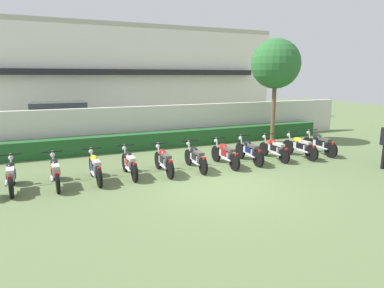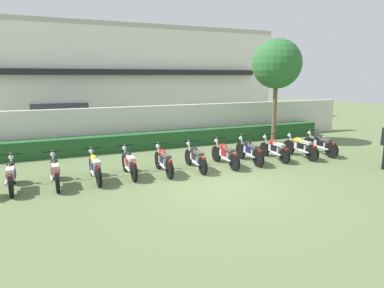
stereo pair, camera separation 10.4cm
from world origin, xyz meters
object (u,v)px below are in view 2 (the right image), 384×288
object	(u,v)px
tree_near_inspector	(277,64)
motorcycle_in_row_2	(95,167)
parked_car	(65,120)
motorcycle_in_row_10	(320,144)
motorcycle_in_row_1	(55,171)
motorcycle_in_row_4	(164,160)
motorcycle_in_row_5	(195,157)
motorcycle_in_row_0	(11,175)
motorcycle_in_row_3	(129,163)
motorcycle_in_row_8	(274,149)
motorcycle_in_row_7	(249,151)
motorcycle_in_row_9	(300,147)
motorcycle_in_row_6	(225,154)

from	to	relation	value
tree_near_inspector	motorcycle_in_row_2	world-z (taller)	tree_near_inspector
parked_car	motorcycle_in_row_10	world-z (taller)	parked_car
motorcycle_in_row_1	motorcycle_in_row_4	xyz separation A→B (m)	(3.34, -0.05, 0.00)
motorcycle_in_row_1	motorcycle_in_row_10	bearing A→B (deg)	-92.77
motorcycle_in_row_4	motorcycle_in_row_10	world-z (taller)	motorcycle_in_row_10
parked_car	motorcycle_in_row_5	distance (m)	9.09
motorcycle_in_row_0	motorcycle_in_row_3	world-z (taller)	motorcycle_in_row_0
motorcycle_in_row_5	motorcycle_in_row_8	size ratio (longest dim) A/B	1.01
motorcycle_in_row_8	tree_near_inspector	bearing A→B (deg)	-34.97
motorcycle_in_row_3	motorcycle_in_row_5	size ratio (longest dim) A/B	0.99
tree_near_inspector	motorcycle_in_row_7	size ratio (longest dim) A/B	2.56
motorcycle_in_row_0	motorcycle_in_row_4	xyz separation A→B (m)	(4.49, -0.12, -0.00)
motorcycle_in_row_4	motorcycle_in_row_9	size ratio (longest dim) A/B	0.98
motorcycle_in_row_5	motorcycle_in_row_9	size ratio (longest dim) A/B	0.99
motorcycle_in_row_8	motorcycle_in_row_0	bearing A→B (deg)	90.88
motorcycle_in_row_6	motorcycle_in_row_9	size ratio (longest dim) A/B	1.03
motorcycle_in_row_5	motorcycle_in_row_10	size ratio (longest dim) A/B	0.99
motorcycle_in_row_0	motorcycle_in_row_6	size ratio (longest dim) A/B	0.97
parked_car	motorcycle_in_row_5	size ratio (longest dim) A/B	2.43
motorcycle_in_row_2	motorcycle_in_row_4	xyz separation A→B (m)	(2.20, -0.05, -0.00)
motorcycle_in_row_6	motorcycle_in_row_8	size ratio (longest dim) A/B	1.04
parked_car	motorcycle_in_row_5	bearing A→B (deg)	-62.48
motorcycle_in_row_1	motorcycle_in_row_7	xyz separation A→B (m)	(6.72, 0.03, 0.01)
motorcycle_in_row_0	motorcycle_in_row_4	world-z (taller)	motorcycle_in_row_0
motorcycle_in_row_1	motorcycle_in_row_3	bearing A→B (deg)	-90.33
motorcycle_in_row_3	motorcycle_in_row_0	bearing A→B (deg)	89.75
parked_car	motorcycle_in_row_8	size ratio (longest dim) A/B	2.45
motorcycle_in_row_8	motorcycle_in_row_10	size ratio (longest dim) A/B	0.98
motorcycle_in_row_9	parked_car	bearing A→B (deg)	42.52
motorcycle_in_row_4	motorcycle_in_row_6	distance (m)	2.34
motorcycle_in_row_4	motorcycle_in_row_10	xyz separation A→B (m)	(6.79, 0.05, 0.00)
motorcycle_in_row_2	motorcycle_in_row_1	bearing A→B (deg)	87.79
motorcycle_in_row_6	motorcycle_in_row_9	world-z (taller)	motorcycle_in_row_9
motorcycle_in_row_2	motorcycle_in_row_9	distance (m)	7.89
tree_near_inspector	motorcycle_in_row_5	world-z (taller)	tree_near_inspector
motorcycle_in_row_5	motorcycle_in_row_1	bearing A→B (deg)	90.94
motorcycle_in_row_0	parked_car	bearing A→B (deg)	-15.27
parked_car	motorcycle_in_row_9	world-z (taller)	parked_car
tree_near_inspector	motorcycle_in_row_4	xyz separation A→B (m)	(-6.68, -3.05, -3.29)
motorcycle_in_row_5	motorcycle_in_row_7	size ratio (longest dim) A/B	0.98
tree_near_inspector	motorcycle_in_row_7	bearing A→B (deg)	-137.97
parked_car	motorcycle_in_row_1	bearing A→B (deg)	-92.15
motorcycle_in_row_6	motorcycle_in_row_0	bearing A→B (deg)	88.67
motorcycle_in_row_10	motorcycle_in_row_1	bearing A→B (deg)	89.84
parked_car	tree_near_inspector	world-z (taller)	tree_near_inspector
motorcycle_in_row_9	motorcycle_in_row_2	bearing A→B (deg)	86.40
motorcycle_in_row_1	motorcycle_in_row_7	distance (m)	6.72
motorcycle_in_row_6	motorcycle_in_row_8	world-z (taller)	motorcycle_in_row_6
parked_car	motorcycle_in_row_5	xyz separation A→B (m)	(3.87, -8.21, -0.50)
motorcycle_in_row_9	motorcycle_in_row_4	bearing A→B (deg)	86.63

